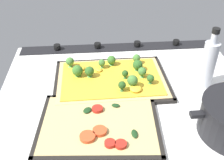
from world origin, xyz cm
name	(u,v)px	position (x,y,z in cm)	size (l,w,h in cm)	color
ground_plane	(127,95)	(0.00, 0.00, -1.50)	(85.93, 69.63, 3.00)	white
stove_control_panel	(117,47)	(0.00, -31.32, 0.54)	(82.49, 7.00, 2.60)	black
baking_tray_front	(111,81)	(4.82, -6.11, 0.36)	(40.22, 28.68, 1.30)	black
broccoli_pizza	(112,77)	(4.60, -6.51, 1.89)	(37.79, 26.25, 5.81)	tan
baking_tray_back	(99,125)	(10.16, 15.82, 0.37)	(36.46, 28.54, 1.30)	black
veggie_pizza_back	(99,124)	(10.10, 16.16, 1.04)	(33.89, 25.96, 1.90)	tan
oil_bottle	(209,63)	(-27.64, -1.94, 8.79)	(4.94, 4.94, 21.31)	#B7BCC6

